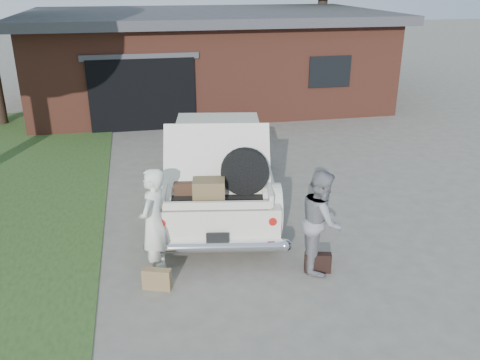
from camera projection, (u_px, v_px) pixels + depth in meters
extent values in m
plane|color=gray|center=(247.00, 251.00, 8.91)|extent=(90.00, 90.00, 0.00)
cube|color=brown|center=(207.00, 61.00, 18.97)|extent=(12.00, 7.00, 3.00)
cube|color=#4C4C51|center=(206.00, 15.00, 18.36)|extent=(12.80, 7.80, 0.30)
cube|color=black|center=(143.00, 95.00, 15.52)|extent=(3.20, 0.30, 2.20)
cube|color=#4C4C51|center=(140.00, 57.00, 15.03)|extent=(3.50, 0.12, 0.18)
cube|color=black|center=(330.00, 72.00, 16.40)|extent=(1.40, 0.08, 1.00)
cylinder|color=#38281E|center=(322.00, 18.00, 23.35)|extent=(0.44, 0.44, 5.36)
cube|color=white|center=(218.00, 171.00, 10.63)|extent=(2.93, 5.66, 0.70)
cube|color=beige|center=(218.00, 138.00, 10.69)|extent=(2.12, 2.43, 0.56)
cube|color=black|center=(218.00, 126.00, 11.65)|extent=(1.66, 0.37, 0.47)
cube|color=black|center=(218.00, 155.00, 9.75)|extent=(1.66, 0.37, 0.47)
cylinder|color=black|center=(165.00, 226.00, 9.01)|extent=(0.35, 0.74, 0.71)
cylinder|color=black|center=(271.00, 224.00, 9.08)|extent=(0.35, 0.74, 0.71)
cylinder|color=black|center=(180.00, 157.00, 12.41)|extent=(0.35, 0.74, 0.71)
cylinder|color=black|center=(257.00, 156.00, 12.48)|extent=(0.35, 0.74, 0.71)
cylinder|color=silver|center=(218.00, 247.00, 8.17)|extent=(2.21, 0.56, 0.19)
cylinder|color=#A5140F|center=(162.00, 223.00, 8.06)|extent=(0.15, 0.13, 0.13)
cylinder|color=#A5140F|center=(273.00, 221.00, 8.11)|extent=(0.15, 0.13, 0.13)
cube|color=black|center=(218.00, 238.00, 8.09)|extent=(0.37, 0.08, 0.18)
cube|color=black|center=(217.00, 194.00, 8.59)|extent=(1.85, 1.45, 0.04)
cube|color=white|center=(166.00, 189.00, 8.52)|extent=(0.26, 1.18, 0.19)
cube|color=white|center=(268.00, 188.00, 8.58)|extent=(0.26, 1.18, 0.19)
cube|color=white|center=(217.00, 205.00, 8.01)|extent=(1.71, 0.35, 0.13)
cube|color=white|center=(217.00, 159.00, 8.62)|extent=(1.90, 1.00, 1.07)
cube|color=#513322|center=(194.00, 185.00, 8.63)|extent=(0.72, 0.53, 0.21)
cube|color=olive|center=(209.00, 190.00, 8.24)|extent=(0.57, 0.42, 0.36)
cube|color=black|center=(229.00, 182.00, 8.73)|extent=(0.76, 0.57, 0.22)
cylinder|color=black|center=(245.00, 172.00, 8.40)|extent=(0.82, 0.30, 0.80)
imported|color=white|center=(153.00, 223.00, 7.90)|extent=(0.67, 0.78, 1.80)
imported|color=gray|center=(321.00, 220.00, 8.12)|extent=(0.82, 0.95, 1.69)
cube|color=#93774B|center=(157.00, 279.00, 7.76)|extent=(0.46, 0.28, 0.34)
cube|color=black|center=(318.00, 263.00, 8.22)|extent=(0.45, 0.24, 0.33)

